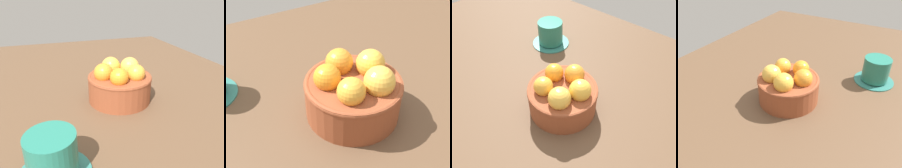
{
  "view_description": "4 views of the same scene",
  "coord_description": "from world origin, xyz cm",
  "views": [
    {
      "loc": [
        -45.31,
        16.77,
        25.65
      ],
      "look_at": [
        -1.14,
        2.34,
        5.04
      ],
      "focal_mm": 34.47,
      "sensor_mm": 36.0,
      "label": 1
    },
    {
      "loc": [
        -20.23,
        -27.22,
        32.15
      ],
      "look_at": [
        -1.47,
        2.14,
        5.06
      ],
      "focal_mm": 44.22,
      "sensor_mm": 36.0,
      "label": 2
    },
    {
      "loc": [
        23.13,
        -26.6,
        42.46
      ],
      "look_at": [
        -1.44,
        2.16,
        5.15
      ],
      "focal_mm": 37.47,
      "sensor_mm": 36.0,
      "label": 3
    },
    {
      "loc": [
        40.55,
        23.51,
        36.14
      ],
      "look_at": [
        -1.52,
        -0.4,
        3.68
      ],
      "focal_mm": 36.03,
      "sensor_mm": 36.0,
      "label": 4
    }
  ],
  "objects": [
    {
      "name": "ground_plane",
      "position": [
        0.0,
        0.0,
        -2.33
      ],
      "size": [
        137.25,
        89.79,
        4.66
      ],
      "primitive_type": "cube",
      "color": "brown"
    },
    {
      "name": "terracotta_bowl",
      "position": [
        0.09,
        -0.0,
        4.45
      ],
      "size": [
        15.52,
        15.52,
        10.05
      ],
      "color": "brown",
      "rests_on": "ground_plane"
    },
    {
      "name": "coffee_cup",
      "position": [
        -19.92,
        17.47,
        3.35
      ],
      "size": [
        11.23,
        11.23,
        7.36
      ],
      "color": "#2D7268",
      "rests_on": "ground_plane"
    }
  ]
}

